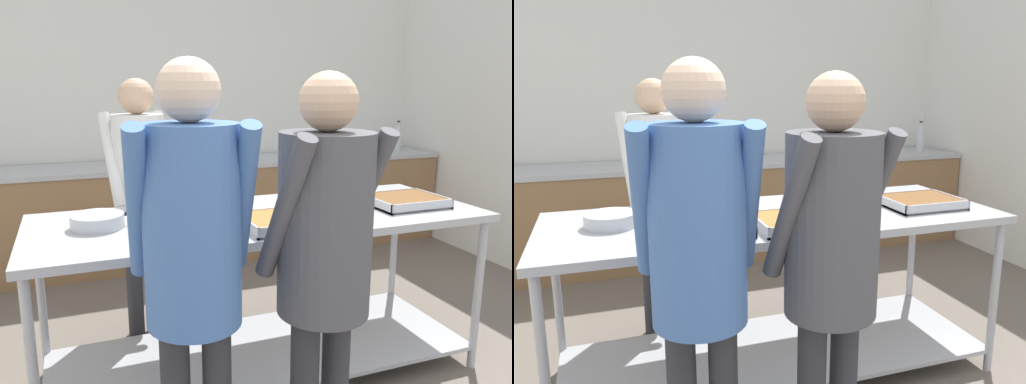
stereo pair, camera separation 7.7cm
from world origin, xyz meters
TOP-DOWN VIEW (x-y plane):
  - wall_rear at (0.00, 3.58)m, footprint 5.11×0.06m
  - back_counter at (0.00, 3.21)m, footprint 4.95×0.65m
  - serving_counter at (-0.09, 1.20)m, footprint 2.35×0.87m
  - sauce_pan at (-0.91, 1.25)m, footprint 0.39×0.25m
  - serving_tray_vegetables at (-0.49, 0.98)m, footprint 0.38×0.30m
  - serving_tray_roast at (-0.04, 0.96)m, footprint 0.47×0.33m
  - plate_stack at (0.37, 1.38)m, footprint 0.27×0.27m
  - serving_tray_greens at (0.73, 1.11)m, footprint 0.40×0.33m
  - guest_serving_left at (-0.64, 0.44)m, footprint 0.46×0.36m
  - guest_serving_right at (-0.16, 0.40)m, footprint 0.49×0.39m
  - cook_behind_counter at (-0.62, 1.89)m, footprint 0.46×0.38m
  - water_bottle at (2.22, 3.21)m, footprint 0.08×0.08m

SIDE VIEW (x-z plane):
  - back_counter at x=0.00m, z-range 0.00..0.90m
  - serving_counter at x=-0.09m, z-range 0.16..1.07m
  - plate_stack at x=0.37m, z-range 0.91..0.95m
  - serving_tray_vegetables at x=-0.49m, z-range 0.90..0.96m
  - serving_tray_greens at x=0.73m, z-range 0.90..0.96m
  - serving_tray_roast at x=-0.04m, z-range 0.90..0.96m
  - sauce_pan at x=-0.91m, z-range 0.91..0.98m
  - guest_serving_right at x=-0.16m, z-range 0.19..1.81m
  - cook_behind_counter at x=-0.62m, z-range 0.20..1.81m
  - guest_serving_left at x=-0.64m, z-range 0.20..1.86m
  - water_bottle at x=2.22m, z-range 0.88..1.19m
  - wall_rear at x=0.00m, z-range 0.00..2.65m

